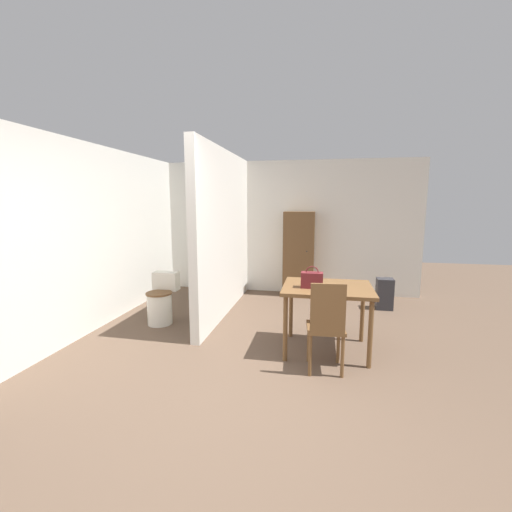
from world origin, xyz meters
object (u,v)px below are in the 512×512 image
Objects in this scene: handbag at (312,280)px; toilet at (161,301)px; wooden_chair at (326,324)px; dining_table at (327,294)px; space_heater at (384,294)px; wooden_cabinet at (299,254)px.

toilet is at bearing 163.71° from handbag.
wooden_chair is 1.35× the size of toilet.
wooden_chair is at bearing -91.34° from dining_table.
wooden_chair is at bearing -112.47° from space_heater.
space_heater is (1.44, -0.61, -0.53)m from wooden_cabinet.
handbag reaches higher than space_heater.
handbag is (-0.18, -0.10, 0.18)m from dining_table.
wooden_chair is 2.99m from wooden_cabinet.
dining_table is 2.08m from space_heater.
wooden_cabinet is (-0.31, 2.51, -0.09)m from handbag.
space_heater is at bearing 62.92° from wooden_chair.
wooden_chair is at bearing -69.60° from handbag.
dining_table is 0.64× the size of wooden_cabinet.
handbag is (-0.16, 0.44, 0.35)m from wooden_chair.
dining_table is 2.45m from wooden_cabinet.
dining_table is at bearing 29.92° from handbag.
wooden_cabinet is 1.65m from space_heater.
toilet is (-2.31, 1.07, -0.20)m from wooden_chair.
handbag is 2.53m from wooden_cabinet.
toilet is (-2.32, 0.53, -0.37)m from dining_table.
dining_table is 0.57m from wooden_chair.
toilet is 2.67m from wooden_cabinet.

